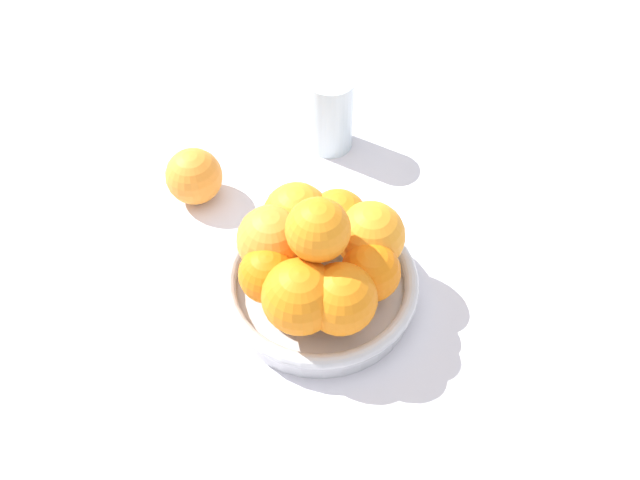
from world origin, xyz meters
The scene contains 5 objects.
ground_plane centered at (0.00, 0.00, 0.00)m, with size 4.00×4.00×0.00m, color silver.
fruit_bowl centered at (0.00, 0.00, 0.02)m, with size 0.23×0.23×0.04m.
orange_pile centered at (0.00, 0.00, 0.08)m, with size 0.20×0.19×0.13m.
stray_orange centered at (0.13, 0.19, 0.04)m, with size 0.08×0.08×0.08m, color orange.
drinking_glass centered at (0.27, 0.03, 0.06)m, with size 0.07×0.07×0.11m, color silver.
Camera 1 is at (-0.42, -0.08, 0.63)m, focal length 35.00 mm.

